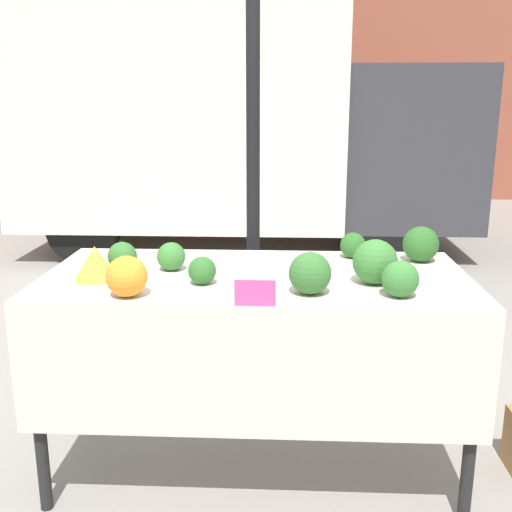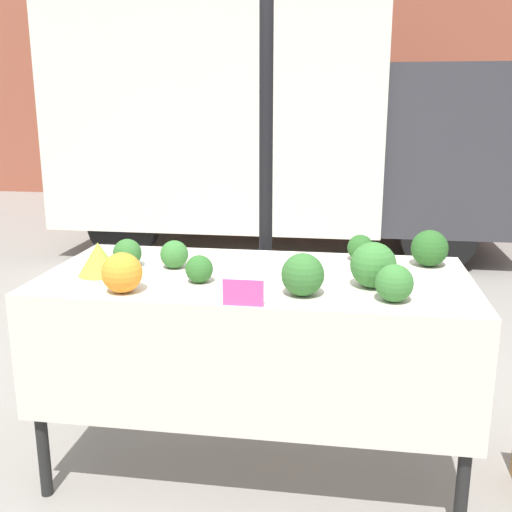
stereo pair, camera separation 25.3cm
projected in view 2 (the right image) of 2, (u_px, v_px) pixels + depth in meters
name	position (u px, v px, depth m)	size (l,w,h in m)	color
ground_plane	(256.00, 461.00, 2.78)	(40.00, 40.00, 0.00)	gray
building_facade	(331.00, 7.00, 9.95)	(16.00, 0.60, 6.34)	brown
tent_pole	(266.00, 175.00, 3.09)	(0.07, 0.07, 2.51)	black
parked_truck	(272.00, 124.00, 6.71)	(4.85, 2.14, 2.62)	silver
market_table	(254.00, 306.00, 2.52)	(1.80, 0.86, 0.91)	beige
orange_cauliflower	(122.00, 273.00, 2.29)	(0.16, 0.16, 0.16)	orange
romanesco_head	(99.00, 259.00, 2.53)	(0.18, 0.18, 0.14)	#93B238
broccoli_head_0	(199.00, 269.00, 2.42)	(0.11, 0.11, 0.11)	#2D6628
broccoli_head_1	(373.00, 265.00, 2.35)	(0.18, 0.18, 0.18)	#387533
broccoli_head_2	(303.00, 275.00, 2.25)	(0.16, 0.16, 0.16)	#336B2D
broccoli_head_3	(430.00, 248.00, 2.66)	(0.16, 0.16, 0.16)	#285B23
broccoli_head_4	(174.00, 254.00, 2.63)	(0.12, 0.12, 0.12)	#387533
broccoli_head_5	(127.00, 253.00, 2.65)	(0.13, 0.13, 0.13)	#336B2D
broccoli_head_6	(394.00, 283.00, 2.19)	(0.14, 0.14, 0.14)	#387533
broccoli_head_7	(360.00, 248.00, 2.76)	(0.12, 0.12, 0.12)	#285B23
price_sign	(243.00, 293.00, 2.14)	(0.15, 0.01, 0.10)	#EF4793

